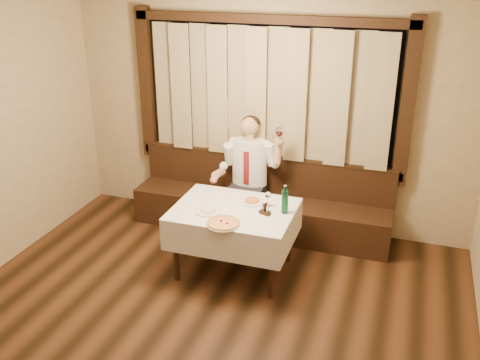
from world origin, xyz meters
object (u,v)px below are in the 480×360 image
(pasta_cream, at_px, (208,209))
(seated_man, at_px, (248,168))
(banquette, at_px, (261,206))
(green_bottle, at_px, (285,201))
(dining_table, at_px, (234,217))
(pizza, at_px, (224,223))
(pasta_red, at_px, (252,199))
(cruet_caddy, at_px, (265,210))

(pasta_cream, xyz_separation_m, seated_man, (0.09, 1.10, 0.05))
(banquette, bearing_deg, green_bottle, -61.04)
(banquette, xyz_separation_m, seated_man, (-0.14, -0.09, 0.53))
(seated_man, bearing_deg, pasta_cream, -94.43)
(dining_table, bearing_deg, seated_man, 98.50)
(seated_man, bearing_deg, dining_table, -81.50)
(pizza, bearing_deg, seated_man, 97.02)
(banquette, distance_m, pasta_cream, 1.31)
(pizza, distance_m, green_bottle, 0.69)
(seated_man, bearing_deg, green_bottle, -52.33)
(dining_table, xyz_separation_m, seated_man, (-0.14, 0.93, 0.19))
(dining_table, xyz_separation_m, pizza, (0.02, -0.38, 0.12))
(pasta_red, relative_size, cruet_caddy, 2.05)
(pasta_red, xyz_separation_m, pasta_cream, (-0.36, -0.37, 0.00))
(pasta_red, distance_m, seated_man, 0.78)
(pasta_red, bearing_deg, cruet_caddy, -47.22)
(pizza, relative_size, pasta_cream, 1.28)
(banquette, bearing_deg, seated_man, -147.01)
(seated_man, bearing_deg, cruet_caddy, -63.11)
(pasta_cream, bearing_deg, cruet_caddy, 13.83)
(pasta_red, height_order, seated_man, seated_man)
(dining_table, height_order, pizza, pizza)
(pizza, distance_m, cruet_caddy, 0.48)
(cruet_caddy, xyz_separation_m, seated_man, (-0.49, 0.96, 0.05))
(banquette, xyz_separation_m, dining_table, (0.00, -1.02, 0.34))
(dining_table, relative_size, green_bottle, 4.10)
(dining_table, height_order, pasta_red, pasta_red)
(pasta_cream, distance_m, green_bottle, 0.80)
(pizza, bearing_deg, cruet_caddy, 47.21)
(pasta_cream, height_order, green_bottle, green_bottle)
(green_bottle, relative_size, cruet_caddy, 2.43)
(pasta_cream, bearing_deg, pasta_red, 46.09)
(dining_table, height_order, cruet_caddy, cruet_caddy)
(dining_table, relative_size, cruet_caddy, 9.98)
(pizza, relative_size, cruet_caddy, 2.73)
(cruet_caddy, distance_m, seated_man, 1.08)
(dining_table, distance_m, seated_man, 0.96)
(pasta_red, bearing_deg, banquette, 99.26)
(cruet_caddy, bearing_deg, pasta_cream, -146.21)
(pizza, height_order, pasta_cream, pasta_cream)
(banquette, xyz_separation_m, green_bottle, (0.53, -0.96, 0.58))
(banquette, distance_m, pizza, 1.48)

